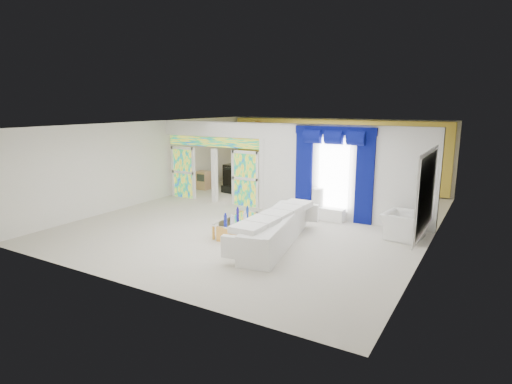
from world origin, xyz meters
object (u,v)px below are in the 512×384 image
Objects in this scene: armchair at (403,225)px; coffee_table at (239,226)px; grand_piano at (251,175)px; white_sofa at (276,230)px; console_table at (326,213)px.

coffee_table is at bearing 122.09° from armchair.
white_sofa is at bearing -45.44° from grand_piano.
armchair is 8.43m from grand_piano.
console_table is at bearing -26.67° from grand_piano.
coffee_table is at bearing -122.40° from console_table.
armchair is (4.14, 1.89, 0.15)m from coffee_table.
coffee_table is 3.05m from console_table.
white_sofa is at bearing -12.53° from coffee_table.
white_sofa is 2.08× the size of coffee_table.
white_sofa is at bearing -95.69° from console_table.
armchair is at bearing -15.47° from console_table.
grand_piano is at bearing 144.45° from console_table.
coffee_table is 0.90× the size of grand_piano.
console_table is (0.29, 2.88, -0.17)m from white_sofa.
grand_piano reaches higher than console_table.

